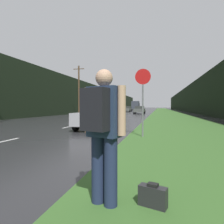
# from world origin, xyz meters

# --- Properties ---
(grass_verge) EXTENTS (6.00, 240.00, 0.02)m
(grass_verge) POSITION_xyz_m (7.44, 40.00, 0.01)
(grass_verge) COLOR #386028
(grass_verge) RESTS_ON ground_plane
(lane_stripe_c) EXTENTS (0.12, 3.00, 0.01)m
(lane_stripe_c) POSITION_xyz_m (0.00, 13.76, 0.00)
(lane_stripe_c) COLOR silver
(lane_stripe_c) RESTS_ON ground_plane
(lane_stripe_d) EXTENTS (0.12, 3.00, 0.01)m
(lane_stripe_d) POSITION_xyz_m (0.00, 20.76, 0.00)
(lane_stripe_d) COLOR silver
(lane_stripe_d) RESTS_ON ground_plane
(lane_stripe_e) EXTENTS (0.12, 3.00, 0.01)m
(lane_stripe_e) POSITION_xyz_m (0.00, 27.76, 0.00)
(lane_stripe_e) COLOR silver
(lane_stripe_e) RESTS_ON ground_plane
(lane_stripe_f) EXTENTS (0.12, 3.00, 0.01)m
(lane_stripe_f) POSITION_xyz_m (0.00, 34.76, 0.00)
(lane_stripe_f) COLOR silver
(lane_stripe_f) RESTS_ON ground_plane
(treeline_far_side) EXTENTS (2.00, 140.00, 6.64)m
(treeline_far_side) POSITION_xyz_m (-10.44, 50.00, 3.32)
(treeline_far_side) COLOR black
(treeline_far_side) RESTS_ON ground_plane
(treeline_near_side) EXTENTS (2.00, 140.00, 6.31)m
(treeline_near_side) POSITION_xyz_m (13.44, 50.00, 3.15)
(treeline_near_side) COLOR black
(treeline_near_side) RESTS_ON ground_plane
(utility_pole_far) EXTENTS (1.80, 0.24, 7.81)m
(utility_pole_far) POSITION_xyz_m (-6.62, 30.69, 4.04)
(utility_pole_far) COLOR #4C3823
(utility_pole_far) RESTS_ON ground_plane
(stop_sign) EXTENTS (0.68, 0.07, 2.99)m
(stop_sign) POSITION_xyz_m (5.12, 9.78, 1.83)
(stop_sign) COLOR slate
(stop_sign) RESTS_ON ground_plane
(hitchhiker_with_backpack) EXTENTS (0.61, 0.52, 1.84)m
(hitchhiker_with_backpack) POSITION_xyz_m (5.09, 3.51, 1.05)
(hitchhiker_with_backpack) COLOR #1E2847
(hitchhiker_with_backpack) RESTS_ON ground_plane
(suitcase) EXTENTS (0.39, 0.25, 0.33)m
(suitcase) POSITION_xyz_m (5.74, 3.62, 0.15)
(suitcase) COLOR #232326
(suitcase) RESTS_ON ground_plane
(car_passing_near) EXTENTS (1.91, 4.02, 1.45)m
(car_passing_near) POSITION_xyz_m (2.22, 12.45, 0.74)
(car_passing_near) COLOR #9E9EA3
(car_passing_near) RESTS_ON ground_plane
(car_passing_far) EXTENTS (2.00, 4.22, 1.44)m
(car_passing_far) POSITION_xyz_m (2.22, 39.08, 0.73)
(car_passing_far) COLOR #4C514C
(car_passing_far) RESTS_ON ground_plane
(car_oncoming) EXTENTS (1.89, 4.55, 1.45)m
(car_oncoming) POSITION_xyz_m (-2.22, 52.17, 0.74)
(car_oncoming) COLOR #4C514C
(car_oncoming) RESTS_ON ground_plane
(delivery_truck) EXTENTS (2.51, 6.81, 3.23)m
(delivery_truck) POSITION_xyz_m (-2.22, 71.66, 1.71)
(delivery_truck) COLOR black
(delivery_truck) RESTS_ON ground_plane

